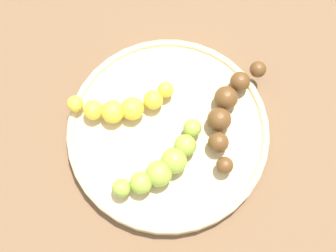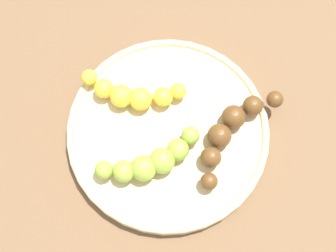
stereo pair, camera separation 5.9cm
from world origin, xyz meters
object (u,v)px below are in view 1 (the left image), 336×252
object	(u,v)px
banana_yellow	(122,106)
banana_green	(164,164)
banana_overripe	(228,111)
fruit_bowl	(168,132)

from	to	relation	value
banana_yellow	banana_green	distance (m)	0.10
banana_yellow	banana_overripe	world-z (taller)	same
fruit_bowl	banana_yellow	distance (m)	0.07
banana_green	banana_overripe	bearing A→B (deg)	89.37
banana_overripe	fruit_bowl	bearing A→B (deg)	35.92
banana_overripe	banana_yellow	bearing A→B (deg)	17.89
fruit_bowl	banana_green	world-z (taller)	banana_green
fruit_bowl	banana_overripe	distance (m)	0.08
banana_green	banana_overripe	world-z (taller)	banana_green
banana_yellow	banana_overripe	xyz separation A→B (m)	(-0.12, 0.07, 0.00)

